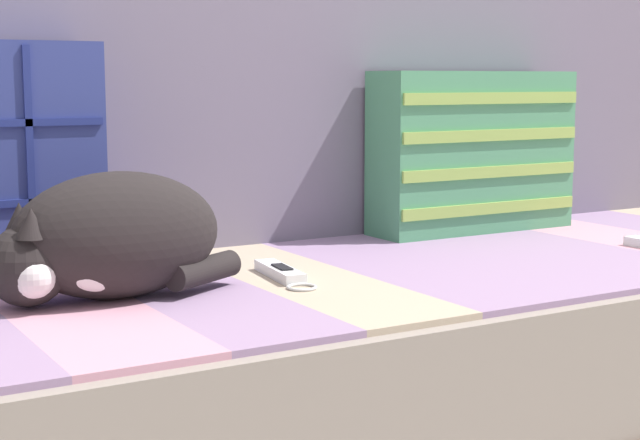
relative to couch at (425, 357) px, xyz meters
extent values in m
cube|color=brown|center=(0.00, 0.00, -0.12)|extent=(2.11, 0.86, 0.14)
cube|color=gray|center=(0.00, 0.00, 0.07)|extent=(2.07, 0.85, 0.23)
cube|color=#C6899E|center=(-0.69, -0.02, 0.19)|extent=(0.20, 0.76, 0.01)
cube|color=gray|center=(-0.50, -0.02, 0.19)|extent=(0.20, 0.76, 0.01)
cube|color=tan|center=(-0.30, -0.02, 0.19)|extent=(0.20, 0.76, 0.01)
cube|color=gray|center=(-0.10, -0.02, 0.19)|extent=(0.20, 0.76, 0.01)
cube|color=gray|center=(0.10, -0.02, 0.19)|extent=(0.20, 0.76, 0.01)
cube|color=gray|center=(0.30, -0.02, 0.19)|extent=(0.20, 0.76, 0.01)
cube|color=#C6899E|center=(0.50, -0.02, 0.19)|extent=(0.20, 0.76, 0.01)
cube|color=slate|center=(0.00, 0.36, 0.47)|extent=(2.07, 0.14, 0.55)
cube|color=navy|center=(-0.69, 0.15, 0.39)|extent=(0.01, 0.01, 0.38)
cube|color=#4C9366|center=(0.28, 0.22, 0.37)|extent=(0.48, 0.13, 0.35)
cube|color=#93B751|center=(0.28, 0.15, 0.25)|extent=(0.47, 0.01, 0.02)
cube|color=#93B751|center=(0.28, 0.15, 0.33)|extent=(0.47, 0.01, 0.02)
cube|color=#93B751|center=(0.28, 0.15, 0.41)|extent=(0.47, 0.01, 0.02)
cube|color=#93B751|center=(0.28, 0.15, 0.48)|extent=(0.47, 0.01, 0.02)
ellipsoid|color=black|center=(-0.61, -0.04, 0.29)|extent=(0.32, 0.18, 0.19)
sphere|color=black|center=(-0.75, -0.04, 0.26)|extent=(0.12, 0.12, 0.12)
sphere|color=white|center=(-0.75, -0.07, 0.25)|extent=(0.07, 0.07, 0.07)
ellipsoid|color=white|center=(-0.66, -0.09, 0.26)|extent=(0.10, 0.04, 0.09)
cylinder|color=black|center=(-0.48, -0.06, 0.23)|extent=(0.15, 0.11, 0.04)
cone|color=black|center=(-0.75, -0.07, 0.32)|extent=(0.05, 0.05, 0.04)
cone|color=black|center=(-0.75, -0.01, 0.32)|extent=(0.05, 0.05, 0.04)
cube|color=white|center=(-0.33, -0.03, 0.20)|extent=(0.06, 0.16, 0.02)
cube|color=black|center=(-0.33, -0.04, 0.21)|extent=(0.03, 0.06, 0.00)
cube|color=black|center=(-0.32, 0.05, 0.20)|extent=(0.03, 0.01, 0.02)
torus|color=silver|center=(-0.34, -0.13, 0.20)|extent=(0.06, 0.06, 0.01)
cube|color=black|center=(0.44, -0.10, 0.20)|extent=(0.03, 0.01, 0.02)
camera|label=1|loc=(-1.10, -1.45, 0.52)|focal=55.00mm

